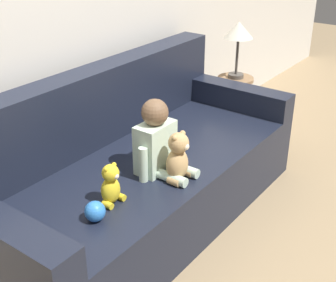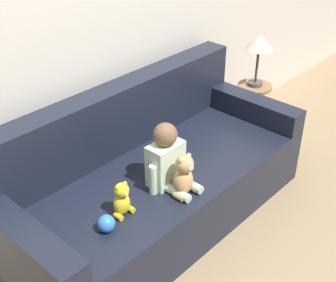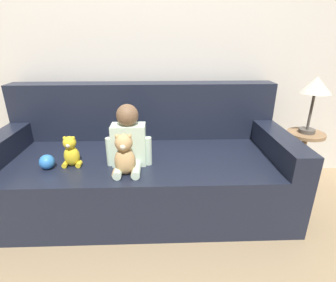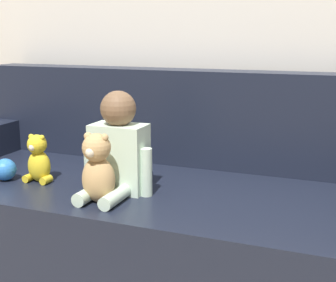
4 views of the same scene
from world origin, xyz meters
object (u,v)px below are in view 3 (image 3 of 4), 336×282
teddy_bear_brown (125,156)px  plush_toy_side (71,152)px  couch (143,165)px  person_baby (129,140)px  side_table (312,106)px  toy_ball (47,162)px

teddy_bear_brown → plush_toy_side: bearing=160.4°
plush_toy_side → couch: bearing=26.7°
person_baby → couch: bearing=71.1°
plush_toy_side → side_table: 1.77m
person_baby → side_table: (1.35, 0.27, 0.15)m
teddy_bear_brown → toy_ball: (-0.52, 0.09, -0.08)m
couch → teddy_bear_brown: 0.44m
toy_ball → side_table: 1.93m
couch → side_table: bearing=2.5°
couch → toy_ball: 0.68m
teddy_bear_brown → side_table: size_ratio=0.28×
toy_ball → plush_toy_side: bearing=14.0°
teddy_bear_brown → side_table: side_table is taller
person_baby → side_table: size_ratio=0.43×
toy_ball → person_baby: bearing=5.4°
person_baby → teddy_bear_brown: bearing=-94.6°
person_baby → toy_ball: 0.55m
couch → plush_toy_side: couch is taller
couch → teddy_bear_brown: bearing=-103.4°
couch → side_table: (1.28, 0.06, 0.44)m
teddy_bear_brown → toy_ball: size_ratio=2.80×
couch → person_baby: couch is taller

